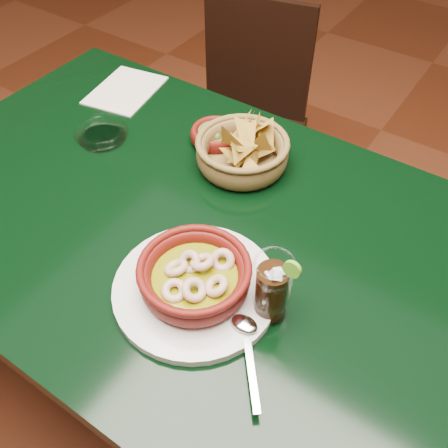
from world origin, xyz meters
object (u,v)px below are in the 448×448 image
Objects in this scene: dining_table at (175,242)px; dining_chair at (245,120)px; chip_basket at (243,152)px; cola_drink at (271,289)px; shrimp_plate at (195,280)px.

dining_chair is at bearing 110.36° from dining_table.
cola_drink is (0.24, -0.29, 0.03)m from chip_basket.
dining_table is at bearing -69.64° from dining_chair.
dining_table is 0.24m from chip_basket.
shrimp_plate is at bearing -63.36° from dining_chair.
shrimp_plate is (0.16, -0.13, 0.13)m from dining_table.
shrimp_plate is 2.34× the size of cola_drink.
cola_drink is at bearing -19.05° from dining_table.
dining_table is 5.17× the size of chip_basket.
shrimp_plate is at bearing -40.01° from dining_table.
chip_basket reaches higher than shrimp_plate.
dining_chair reaches higher than shrimp_plate.
chip_basket is 0.38m from cola_drink.
cola_drink reaches higher than dining_table.
dining_chair is at bearing 124.22° from cola_drink.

